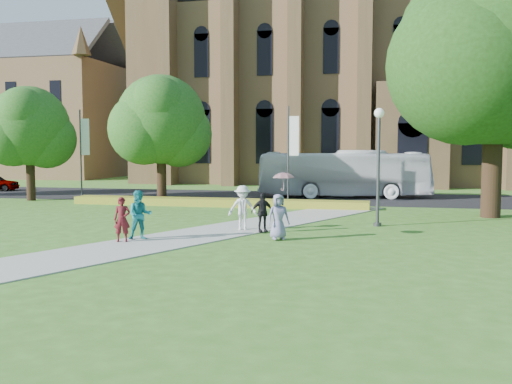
% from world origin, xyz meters
% --- Properties ---
extents(ground, '(160.00, 160.00, 0.00)m').
position_xyz_m(ground, '(0.00, 0.00, 0.00)').
color(ground, '#38671F').
rests_on(ground, ground).
extents(road, '(160.00, 10.00, 0.02)m').
position_xyz_m(road, '(0.00, 20.00, 0.01)').
color(road, black).
rests_on(road, ground).
extents(footpath, '(15.58, 28.54, 0.04)m').
position_xyz_m(footpath, '(0.00, 1.00, 0.02)').
color(footpath, '#B2B2A8').
rests_on(footpath, ground).
extents(flower_hedge, '(18.00, 1.40, 0.45)m').
position_xyz_m(flower_hedge, '(-2.00, 13.20, 0.23)').
color(flower_hedge, gold).
rests_on(flower_hedge, ground).
extents(cathedral, '(52.60, 18.25, 28.00)m').
position_xyz_m(cathedral, '(10.00, 39.73, 12.98)').
color(cathedral, brown).
rests_on(cathedral, ground).
extents(building_west, '(22.00, 14.00, 18.30)m').
position_xyz_m(building_west, '(-34.00, 42.00, 9.21)').
color(building_west, brown).
rests_on(building_west, ground).
extents(streetlamp, '(0.44, 0.44, 5.24)m').
position_xyz_m(streetlamp, '(7.50, 6.50, 3.30)').
color(streetlamp, '#38383D').
rests_on(streetlamp, ground).
extents(large_tree, '(9.60, 9.60, 13.20)m').
position_xyz_m(large_tree, '(13.00, 11.00, 8.37)').
color(large_tree, '#332114').
rests_on(large_tree, ground).
extents(street_tree_0, '(5.20, 5.20, 7.50)m').
position_xyz_m(street_tree_0, '(-15.00, 14.00, 4.87)').
color(street_tree_0, '#332114').
rests_on(street_tree_0, ground).
extents(street_tree_1, '(5.60, 5.60, 8.05)m').
position_xyz_m(street_tree_1, '(-6.00, 14.50, 5.22)').
color(street_tree_1, '#332114').
rests_on(street_tree_1, ground).
extents(banner_pole_0, '(0.70, 0.10, 6.00)m').
position_xyz_m(banner_pole_0, '(2.11, 15.20, 3.39)').
color(banner_pole_0, '#38383D').
rests_on(banner_pole_0, ground).
extents(banner_pole_1, '(0.70, 0.10, 6.00)m').
position_xyz_m(banner_pole_1, '(-11.89, 15.20, 3.39)').
color(banner_pole_1, '#38383D').
rests_on(banner_pole_1, ground).
extents(tour_coach, '(12.07, 4.19, 3.29)m').
position_xyz_m(tour_coach, '(5.01, 20.64, 1.67)').
color(tour_coach, white).
rests_on(tour_coach, road).
extents(pedestrian_0, '(0.70, 0.57, 1.65)m').
position_xyz_m(pedestrian_0, '(-1.64, -0.09, 0.87)').
color(pedestrian_0, '#511217').
rests_on(pedestrian_0, footpath).
extents(pedestrian_1, '(1.11, 1.02, 1.86)m').
position_xyz_m(pedestrian_1, '(-1.22, 0.53, 0.97)').
color(pedestrian_1, '#197A81').
rests_on(pedestrian_1, footpath).
extents(pedestrian_2, '(1.36, 1.04, 1.87)m').
position_xyz_m(pedestrian_2, '(1.95, 3.86, 0.97)').
color(pedestrian_2, silver).
rests_on(pedestrian_2, footpath).
extents(pedestrian_3, '(1.02, 0.83, 1.63)m').
position_xyz_m(pedestrian_3, '(2.90, 3.40, 0.86)').
color(pedestrian_3, black).
rests_on(pedestrian_3, footpath).
extents(pedestrian_4, '(1.00, 0.88, 1.72)m').
position_xyz_m(pedestrian_4, '(3.88, 1.74, 0.90)').
color(pedestrian_4, slate).
rests_on(pedestrian_4, footpath).
extents(parasol, '(0.98, 0.98, 0.72)m').
position_xyz_m(parasol, '(4.06, 1.84, 2.12)').
color(parasol, '#F2AAB8').
rests_on(parasol, pedestrian_4).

